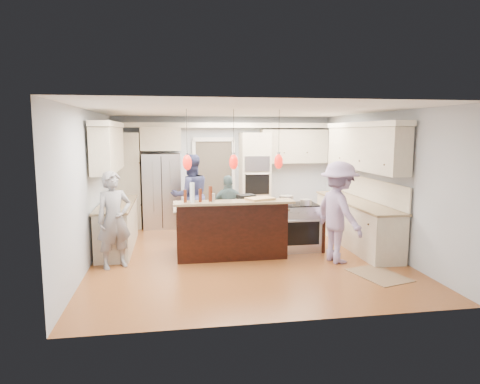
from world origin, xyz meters
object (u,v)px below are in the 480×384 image
object	(u,v)px
island_range	(300,227)
person_far_left	(191,196)
refrigerator	(162,191)
kitchen_island	(230,229)
person_bar_end	(114,220)

from	to	relation	value
island_range	person_far_left	size ratio (longest dim) A/B	0.50
refrigerator	kitchen_island	size ratio (longest dim) A/B	0.86
refrigerator	island_range	distance (m)	3.71
island_range	person_far_left	bearing A→B (deg)	144.98
kitchen_island	island_range	xyz separation A→B (m)	(1.41, 0.08, -0.03)
refrigerator	island_range	xyz separation A→B (m)	(2.71, -2.49, -0.44)
island_range	person_far_left	world-z (taller)	person_far_left
person_bar_end	person_far_left	world-z (taller)	person_far_left
refrigerator	person_far_left	size ratio (longest dim) A/B	0.98
refrigerator	kitchen_island	world-z (taller)	refrigerator
kitchen_island	island_range	world-z (taller)	kitchen_island
person_bar_end	island_range	bearing A→B (deg)	-18.45
refrigerator	island_range	size ratio (longest dim) A/B	1.96
refrigerator	person_bar_end	distance (m)	3.18
kitchen_island	person_far_left	distance (m)	1.71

